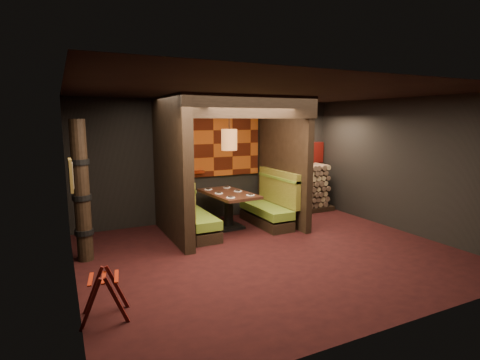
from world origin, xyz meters
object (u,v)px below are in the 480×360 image
object	(u,v)px
pendant_lamp	(229,140)
firewood_stack	(301,188)
booth_bench_left	(191,216)
booth_bench_right	(270,207)
totem_column	(82,192)
dining_table	(229,203)
luggage_rack	(105,293)

from	to	relation	value
pendant_lamp	firewood_stack	distance (m)	2.77
booth_bench_left	booth_bench_right	distance (m)	1.89
totem_column	dining_table	bearing A→B (deg)	12.80
luggage_rack	firewood_stack	distance (m)	6.26
booth_bench_right	totem_column	size ratio (longest dim) A/B	0.67
booth_bench_right	pendant_lamp	xyz separation A→B (m)	(-0.98, 0.08, 1.56)
booth_bench_left	dining_table	bearing A→B (deg)	8.23
booth_bench_left	pendant_lamp	world-z (taller)	pendant_lamp
luggage_rack	firewood_stack	world-z (taller)	firewood_stack
pendant_lamp	firewood_stack	bearing A→B (deg)	14.84
totem_column	luggage_rack	bearing A→B (deg)	-87.87
booth_bench_left	dining_table	size ratio (longest dim) A/B	1.01
dining_table	totem_column	xyz separation A→B (m)	(-3.00, -0.68, 0.62)
booth_bench_left	dining_table	distance (m)	0.94
luggage_rack	pendant_lamp	bearing A→B (deg)	43.55
booth_bench_left	luggage_rack	world-z (taller)	booth_bench_left
totem_column	pendant_lamp	bearing A→B (deg)	11.89
pendant_lamp	firewood_stack	size ratio (longest dim) A/B	0.64
dining_table	totem_column	world-z (taller)	totem_column
dining_table	pendant_lamp	xyz separation A→B (m)	(-0.00, -0.05, 1.40)
booth_bench_right	dining_table	size ratio (longest dim) A/B	1.01
booth_bench_left	booth_bench_right	size ratio (longest dim) A/B	1.00
dining_table	firewood_stack	world-z (taller)	firewood_stack
dining_table	firewood_stack	distance (m)	2.40
booth_bench_right	dining_table	world-z (taller)	booth_bench_right
luggage_rack	booth_bench_right	bearing A→B (deg)	34.65
totem_column	firewood_stack	bearing A→B (deg)	13.19
luggage_rack	totem_column	world-z (taller)	totem_column
booth_bench_right	booth_bench_left	bearing A→B (deg)	180.00
pendant_lamp	luggage_rack	size ratio (longest dim) A/B	1.75
booth_bench_left	firewood_stack	world-z (taller)	firewood_stack
dining_table	luggage_rack	world-z (taller)	dining_table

